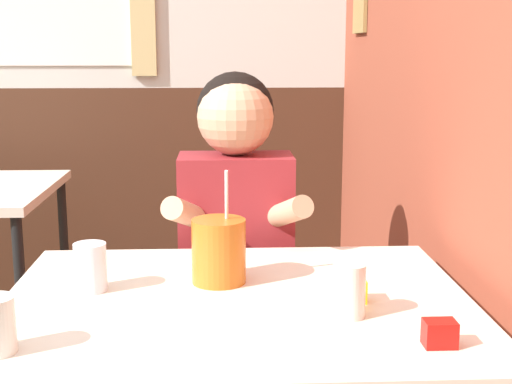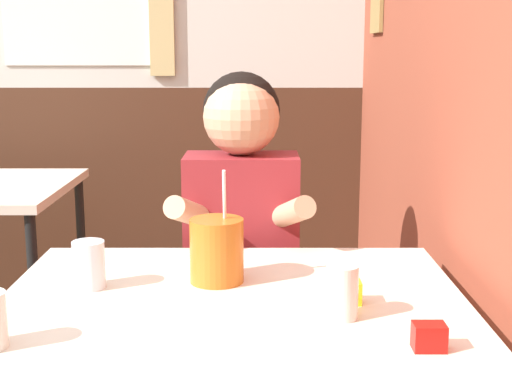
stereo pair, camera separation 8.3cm
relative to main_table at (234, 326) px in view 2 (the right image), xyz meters
The scene contains 9 objects.
brick_wall_right 1.29m from the main_table, 55.98° to the left, with size 0.08×4.33×2.70m.
back_wall 2.31m from the main_table, 107.12° to the left, with size 5.44×0.09×2.70m.
main_table is the anchor object (origin of this frame).
person_seated 0.59m from the main_table, 89.07° to the left, with size 0.42×0.42×1.22m.
cocktail_pitcher 0.19m from the main_table, 108.57° to the left, with size 0.13×0.13×0.27m.
glass_near_pitcher 0.36m from the main_table, 167.67° to the left, with size 0.07×0.07×0.11m.
glass_far_side 0.28m from the main_table, 26.90° to the right, with size 0.07×0.07×0.11m.
condiment_ketchup 0.47m from the main_table, 36.46° to the right, with size 0.06×0.04×0.05m.
condiment_mustard 0.27m from the main_table, ahead, with size 0.06×0.04×0.05m.
Camera 2 is at (0.69, -1.25, 1.28)m, focal length 50.00 mm.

